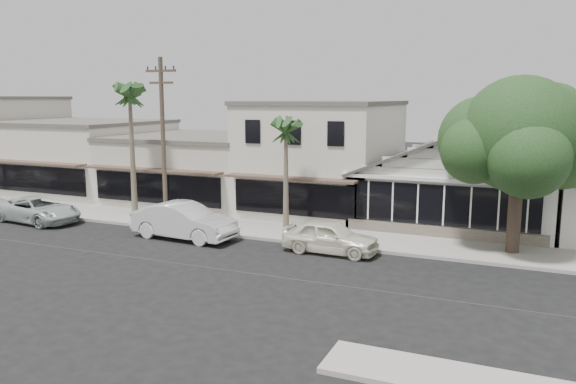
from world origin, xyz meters
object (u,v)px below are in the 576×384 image
at_px(utility_pole, 163,139).
at_px(car_2, 38,210).
at_px(shade_tree, 518,138).
at_px(car_0, 330,237).
at_px(car_1, 184,221).

relative_size(utility_pole, car_2, 1.73).
relative_size(utility_pole, shade_tree, 1.14).
bearing_deg(utility_pole, car_0, -6.42).
height_order(car_0, car_2, car_0).
height_order(car_1, car_2, car_1).
bearing_deg(car_1, utility_pole, 59.20).
height_order(utility_pole, car_0, utility_pole).
relative_size(car_0, car_1, 0.81).
height_order(utility_pole, shade_tree, utility_pole).
distance_m(car_1, car_2, 9.64).
xyz_separation_m(car_0, car_2, (-17.17, -0.45, -0.02)).
relative_size(car_1, car_2, 1.04).
bearing_deg(car_1, car_2, 94.40).
distance_m(utility_pole, car_1, 4.67).
height_order(car_1, shade_tree, shade_tree).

